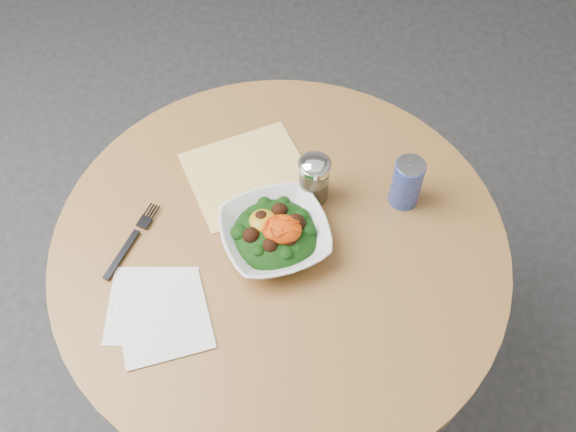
% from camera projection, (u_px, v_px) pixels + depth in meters
% --- Properties ---
extents(ground, '(6.00, 6.00, 0.00)m').
position_uv_depth(ground, '(282.00, 377.00, 1.88)').
color(ground, '#2B2C2E').
rests_on(ground, ground).
extents(table, '(0.90, 0.90, 0.75)m').
position_uv_depth(table, '(281.00, 289.00, 1.42)').
color(table, black).
rests_on(table, ground).
extents(cloth_napkin, '(0.32, 0.31, 0.00)m').
position_uv_depth(cloth_napkin, '(249.00, 175.00, 1.35)').
color(cloth_napkin, '#E5AC0C').
rests_on(cloth_napkin, table).
extents(paper_napkins, '(0.22, 0.22, 0.00)m').
position_uv_depth(paper_napkins, '(158.00, 312.00, 1.17)').
color(paper_napkins, white).
rests_on(paper_napkins, table).
extents(salad_bowl, '(0.27, 0.27, 0.08)m').
position_uv_depth(salad_bowl, '(275.00, 234.00, 1.23)').
color(salad_bowl, white).
rests_on(salad_bowl, table).
extents(fork, '(0.08, 0.18, 0.00)m').
position_uv_depth(fork, '(133.00, 238.00, 1.26)').
color(fork, black).
rests_on(fork, table).
extents(spice_shaker, '(0.06, 0.06, 0.12)m').
position_uv_depth(spice_shaker, '(314.00, 179.00, 1.27)').
color(spice_shaker, silver).
rests_on(spice_shaker, table).
extents(beverage_can, '(0.06, 0.06, 0.12)m').
position_uv_depth(beverage_can, '(407.00, 182.00, 1.27)').
color(beverage_can, '#0D1999').
rests_on(beverage_can, table).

